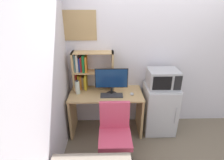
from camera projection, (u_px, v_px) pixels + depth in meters
wall_back at (182, 57)px, 3.10m from camera, size 6.40×0.04×2.60m
wall_left at (28, 108)px, 1.57m from camera, size 0.04×4.40×2.60m
desk at (106, 105)px, 3.09m from camera, size 1.22×0.59×0.76m
hutch_bookshelf at (87, 70)px, 3.02m from camera, size 0.69×0.24×0.66m
monitor at (111, 80)px, 2.85m from camera, size 0.53×0.18×0.45m
keyboard at (112, 95)px, 2.89m from camera, size 0.36×0.15×0.02m
computer_mouse at (132, 94)px, 2.92m from camera, size 0.06×0.08×0.04m
water_bottle at (77, 87)px, 2.93m from camera, size 0.08×0.08×0.24m
mini_fridge at (159, 109)px, 3.15m from camera, size 0.54×0.53×0.87m
microwave at (163, 78)px, 2.92m from camera, size 0.49×0.40×0.30m
desk_chair at (115, 138)px, 2.53m from camera, size 0.52×0.52×0.90m
wall_corkboard at (77, 26)px, 2.82m from camera, size 0.63×0.02×0.47m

